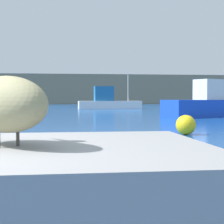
{
  "coord_description": "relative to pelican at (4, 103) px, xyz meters",
  "views": [
    {
      "loc": [
        1.52,
        -3.15,
        1.31
      ],
      "look_at": [
        3.56,
        12.89,
        0.67
      ],
      "focal_mm": 59.28,
      "sensor_mm": 36.0,
      "label": 1
    }
  ],
  "objects": [
    {
      "name": "pier_dock",
      "position": [
        0.01,
        -0.01,
        -0.82
      ],
      "size": [
        3.65,
        2.48,
        0.88
      ],
      "primitive_type": "cube",
      "color": "gray",
      "rests_on": "ground"
    },
    {
      "name": "fishing_boat_blue",
      "position": [
        9.98,
        20.6,
        -0.42
      ],
      "size": [
        6.53,
        4.27,
        3.74
      ],
      "rotation": [
        0.0,
        0.0,
        0.43
      ],
      "color": "blue",
      "rests_on": "ground"
    },
    {
      "name": "fishing_boat_white",
      "position": [
        5.47,
        39.36,
        -0.41
      ],
      "size": [
        7.33,
        2.3,
        3.98
      ],
      "rotation": [
        0.0,
        0.0,
        0.04
      ],
      "color": "white",
      "rests_on": "ground"
    },
    {
      "name": "pelican",
      "position": [
        0.0,
        0.0,
        0.0
      ],
      "size": [
        1.07,
        1.23,
        0.91
      ],
      "rotation": [
        0.0,
        0.0,
        2.21
      ],
      "color": "gray",
      "rests_on": "pier_dock"
    },
    {
      "name": "hillside_backdrop",
      "position": [
        -1.0,
        76.48,
        1.69
      ],
      "size": [
        140.0,
        15.09,
        5.9
      ],
      "primitive_type": "cube",
      "color": "#7F755B",
      "rests_on": "ground"
    },
    {
      "name": "mooring_buoy",
      "position": [
        4.71,
        9.14,
        -0.91
      ],
      "size": [
        0.7,
        0.7,
        0.7
      ],
      "primitive_type": "sphere",
      "color": "yellow",
      "rests_on": "ground"
    }
  ]
}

